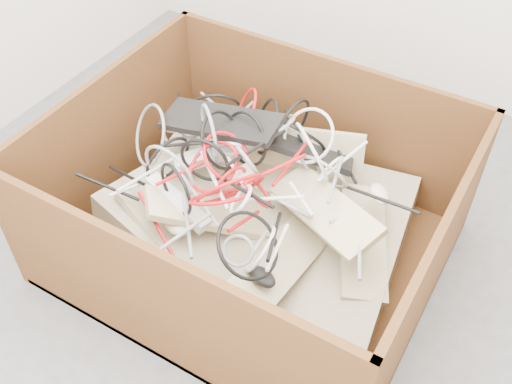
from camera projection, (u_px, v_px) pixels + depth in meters
The scene contains 8 objects.
ground at pixel (258, 297), 2.13m from camera, with size 3.00×3.00×0.00m, color #504F52.
cardboard_box at pixel (249, 225), 2.19m from camera, with size 1.29×1.07×0.58m.
keyboard_pile at pixel (260, 198), 2.09m from camera, with size 0.98×0.84×0.38m.
mice_scatter at pixel (237, 182), 2.05m from camera, with size 0.93×0.58×0.17m.
power_strip_left at pixel (218, 152), 2.15m from camera, with size 0.32×0.06×0.04m, color silver.
power_strip_right at pixel (178, 203), 2.01m from camera, with size 0.27×0.05×0.04m, color silver.
vga_plug at pixel (357, 227), 1.92m from camera, with size 0.04×0.04×0.02m, color #0B33B3.
cable_tangle at pixel (239, 156), 2.05m from camera, with size 1.13×0.92×0.39m.
Camera 1 is at (0.63, -1.08, 1.77)m, focal length 42.44 mm.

